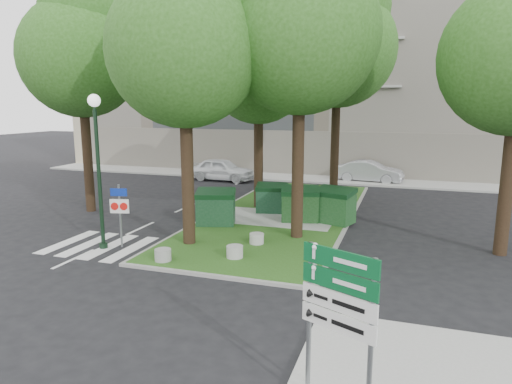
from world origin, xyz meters
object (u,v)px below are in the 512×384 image
at_px(tree_median_far, 340,37).
at_px(bollard_mid, 257,238).
at_px(car_silver, 369,171).
at_px(car_white, 222,169).
at_px(dumpster_c, 300,204).
at_px(tree_median_near_left, 187,35).
at_px(tree_street_left, 82,45).
at_px(litter_bin, 352,194).
at_px(directional_sign, 339,305).
at_px(street_lamp, 98,154).
at_px(dumpster_b, 272,198).
at_px(tree_median_near_right, 303,18).
at_px(dumpster_d, 334,206).
at_px(traffic_sign_pole, 120,207).
at_px(bollard_left, 163,255).
at_px(tree_median_mid, 261,62).
at_px(bollard_right, 235,252).
at_px(dumpster_a, 216,207).

xyz_separation_m(tree_median_far, bollard_mid, (-1.45, -8.88, -8.02)).
distance_m(tree_median_far, car_silver, 10.16).
bearing_deg(car_white, bollard_mid, -148.86).
bearing_deg(dumpster_c, tree_median_near_left, -137.45).
bearing_deg(tree_median_far, tree_street_left, -150.72).
relative_size(tree_median_near_left, car_silver, 2.45).
xyz_separation_m(litter_bin, directional_sign, (1.77, -16.93, 1.48)).
xyz_separation_m(bollard_mid, street_lamp, (-5.13, -1.89, 3.08)).
bearing_deg(street_lamp, dumpster_b, 57.92).
xyz_separation_m(tree_median_near_right, dumpster_d, (0.91, 2.49, -7.14)).
height_order(dumpster_c, directional_sign, directional_sign).
bearing_deg(traffic_sign_pole, tree_street_left, 122.41).
relative_size(tree_median_far, bollard_left, 22.58).
relative_size(tree_median_near_right, litter_bin, 17.37).
distance_m(tree_street_left, bollard_left, 11.55).
bearing_deg(bollard_mid, tree_median_mid, 106.60).
xyz_separation_m(bollard_left, car_white, (-4.54, 15.75, 0.44)).
relative_size(tree_median_near_right, tree_median_mid, 1.15).
height_order(dumpster_d, street_lamp, street_lamp).
height_order(tree_median_near_right, car_silver, tree_median_near_right).
relative_size(dumpster_c, litter_bin, 2.75).
distance_m(litter_bin, street_lamp, 13.32).
relative_size(dumpster_c, bollard_mid, 3.52).
bearing_deg(tree_median_far, bollard_mid, -99.26).
bearing_deg(bollard_mid, tree_median_near_right, 47.84).
xyz_separation_m(tree_median_far, traffic_sign_pole, (-6.03, -10.45, -6.85)).
height_order(tree_street_left, directional_sign, tree_street_left).
xyz_separation_m(tree_median_near_left, tree_street_left, (-7.00, 3.50, 0.33)).
bearing_deg(dumpster_d, tree_street_left, -157.89).
relative_size(car_white, car_silver, 1.02).
bearing_deg(car_silver, bollard_right, 177.46).
distance_m(litter_bin, car_white, 10.10).
bearing_deg(tree_median_far, tree_median_near_left, -111.28).
relative_size(tree_median_mid, directional_sign, 3.67).
relative_size(dumpster_a, dumpster_c, 1.02).
bearing_deg(bollard_mid, car_silver, 80.26).
height_order(tree_median_near_right, car_white, tree_median_near_right).
bearing_deg(dumpster_a, car_silver, 52.75).
bearing_deg(dumpster_d, bollard_mid, -102.02).
height_order(tree_median_mid, bollard_left, tree_median_mid).
bearing_deg(dumpster_c, bollard_right, -112.84).
bearing_deg(tree_median_near_left, car_silver, 73.06).
relative_size(traffic_sign_pole, directional_sign, 0.84).
height_order(tree_median_far, dumpster_c, tree_median_far).
bearing_deg(litter_bin, dumpster_d, -91.85).
height_order(bollard_mid, car_silver, car_silver).
relative_size(dumpster_b, bollard_right, 2.94).
relative_size(tree_median_far, car_silver, 2.77).
bearing_deg(litter_bin, dumpster_a, -125.62).
xyz_separation_m(tree_median_near_right, car_silver, (1.41, 14.12, -7.28)).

